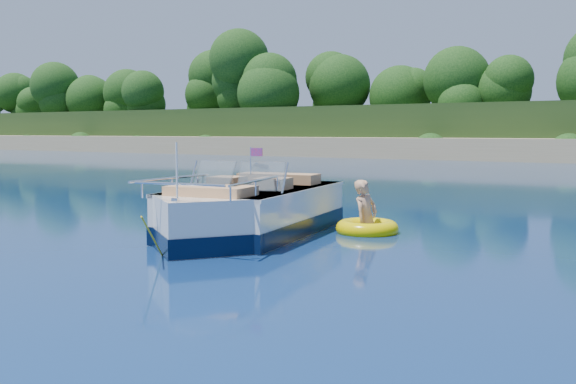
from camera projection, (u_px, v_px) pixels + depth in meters
ground at (174, 244)px, 11.34m from camera, size 160.00×160.00×0.00m
treeline at (559, 81)px, 45.67m from camera, size 150.00×7.12×8.19m
motorboat at (246, 215)px, 12.14m from camera, size 2.74×6.14×2.05m
tow_tube at (367, 228)px, 12.57m from camera, size 1.42×1.42×0.33m
boy at (367, 232)px, 12.67m from camera, size 0.53×0.92×1.71m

